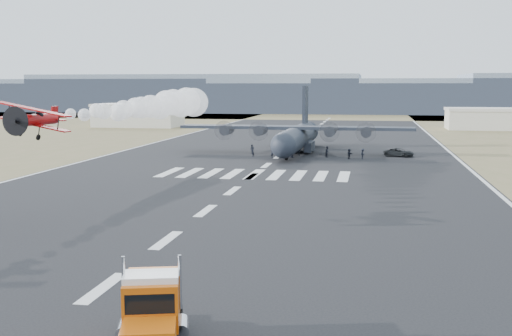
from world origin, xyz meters
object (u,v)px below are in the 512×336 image
(crew_d, at_px, (299,152))
(crew_g, at_px, (272,153))
(hangar_left, at_px, (139,115))
(crew_a, at_px, (253,152))
(semi_truck, at_px, (152,311))
(support_vehicle, at_px, (399,152))
(aerobatic_biplane, at_px, (35,119))
(crew_c, at_px, (363,154))
(crew_b, at_px, (252,149))
(crew_e, at_px, (292,152))
(crew_h, at_px, (327,152))
(transport_aircraft, at_px, (297,135))
(crew_f, at_px, (349,154))

(crew_d, xyz_separation_m, crew_g, (-4.13, -3.12, 0.05))
(hangar_left, height_order, crew_a, hangar_left)
(semi_truck, relative_size, support_vehicle, 1.61)
(aerobatic_biplane, bearing_deg, crew_g, 79.82)
(semi_truck, distance_m, crew_g, 78.55)
(support_vehicle, relative_size, crew_c, 2.91)
(semi_truck, xyz_separation_m, crew_b, (-11.05, 83.78, -0.91))
(aerobatic_biplane, height_order, crew_a, aerobatic_biplane)
(semi_truck, height_order, crew_g, semi_truck)
(support_vehicle, xyz_separation_m, crew_g, (-20.91, -5.62, 0.13))
(crew_e, height_order, crew_g, crew_e)
(hangar_left, bearing_deg, crew_b, -55.88)
(crew_h, bearing_deg, crew_d, 88.10)
(aerobatic_biplane, relative_size, support_vehicle, 1.36)
(semi_truck, bearing_deg, crew_g, 79.02)
(transport_aircraft, relative_size, crew_f, 24.46)
(hangar_left, distance_m, semi_truck, 163.43)
(hangar_left, relative_size, crew_b, 14.94)
(support_vehicle, bearing_deg, crew_b, 108.81)
(hangar_left, xyz_separation_m, crew_h, (60.28, -72.26, -2.49))
(semi_truck, bearing_deg, crew_e, 76.64)
(semi_truck, height_order, crew_f, semi_truck)
(crew_c, distance_m, crew_d, 11.08)
(crew_f, height_order, crew_g, crew_f)
(crew_b, height_order, crew_h, crew_h)
(support_vehicle, distance_m, crew_d, 16.97)
(semi_truck, xyz_separation_m, crew_h, (2.43, 80.58, -0.81))
(hangar_left, relative_size, semi_truck, 3.05)
(crew_a, distance_m, crew_c, 18.38)
(crew_b, distance_m, crew_e, 9.11)
(crew_c, distance_m, crew_g, 14.92)
(crew_a, xyz_separation_m, crew_d, (7.59, 2.03, -0.02))
(transport_aircraft, bearing_deg, aerobatic_biplane, -102.09)
(hangar_left, height_order, aerobatic_biplane, aerobatic_biplane)
(hangar_left, bearing_deg, support_vehicle, -43.70)
(crew_d, bearing_deg, crew_e, 58.52)
(crew_h, bearing_deg, crew_g, 111.74)
(semi_truck, xyz_separation_m, aerobatic_biplane, (-18.66, 23.79, 7.35))
(crew_f, bearing_deg, transport_aircraft, 19.66)
(crew_f, bearing_deg, crew_g, 63.45)
(transport_aircraft, relative_size, crew_b, 25.09)
(aerobatic_biplane, bearing_deg, crew_h, 71.94)
(support_vehicle, bearing_deg, crew_c, 148.75)
(transport_aircraft, height_order, crew_c, transport_aircraft)
(aerobatic_biplane, xyz_separation_m, crew_a, (8.59, 55.57, -8.28))
(crew_a, bearing_deg, crew_f, 96.04)
(transport_aircraft, bearing_deg, support_vehicle, -9.56)
(hangar_left, height_order, crew_h, hangar_left)
(crew_d, relative_size, crew_f, 0.93)
(crew_f, relative_size, crew_g, 1.02)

